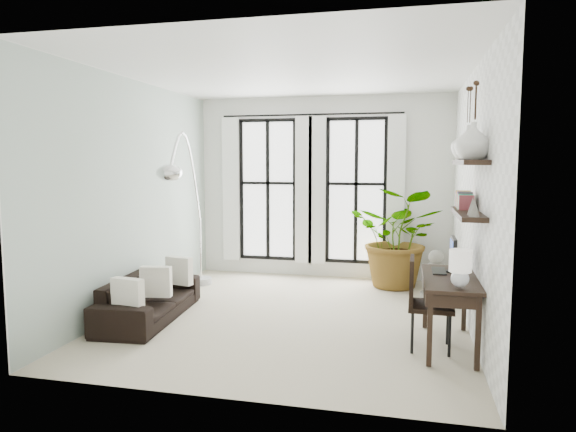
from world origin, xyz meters
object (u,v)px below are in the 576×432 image
(desk_chair, at_px, (422,297))
(arc_lamp, at_px, (186,170))
(buddha, at_px, (436,280))
(plant, at_px, (400,238))
(desk, at_px, (450,283))
(sofa, at_px, (150,298))

(desk_chair, height_order, arc_lamp, arc_lamp)
(buddha, bearing_deg, desk_chair, -97.01)
(plant, xyz_separation_m, desk_chair, (0.29, -2.80, -0.25))
(desk, xyz_separation_m, desk_chair, (-0.28, -0.05, -0.16))
(desk, bearing_deg, sofa, 175.98)
(plant, relative_size, desk_chair, 1.63)
(desk_chair, bearing_deg, desk, 10.57)
(desk, bearing_deg, plant, 101.85)
(arc_lamp, relative_size, buddha, 3.21)
(desk, relative_size, buddha, 1.74)
(desk_chair, relative_size, buddha, 1.31)
(buddha, bearing_deg, plant, 124.66)
(sofa, xyz_separation_m, arc_lamp, (0.10, 1.00, 1.65))
(sofa, xyz_separation_m, desk, (3.75, -0.26, 0.46))
(plant, height_order, desk_chair, plant)
(plant, distance_m, desk, 2.81)
(sofa, relative_size, plant, 1.17)
(sofa, distance_m, buddha, 4.08)
(desk_chair, bearing_deg, buddha, 84.19)
(desk, bearing_deg, desk_chair, -170.63)
(plant, bearing_deg, desk, -78.15)
(desk, distance_m, arc_lamp, 4.04)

